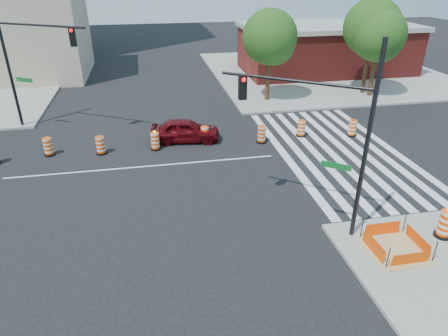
# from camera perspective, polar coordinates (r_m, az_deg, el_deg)

# --- Properties ---
(ground) EXTENTS (120.00, 120.00, 0.00)m
(ground) POSITION_cam_1_polar(r_m,az_deg,el_deg) (21.60, -11.30, 0.20)
(ground) COLOR black
(ground) RESTS_ON ground
(sidewalk_ne) EXTENTS (22.00, 22.00, 0.15)m
(sidewalk_ne) POSITION_cam_1_polar(r_m,az_deg,el_deg) (42.32, 14.06, 13.22)
(sidewalk_ne) COLOR gray
(sidewalk_ne) RESTS_ON ground
(crosswalk_east) EXTENTS (6.75, 13.50, 0.01)m
(crosswalk_east) POSITION_cam_1_polar(r_m,az_deg,el_deg) (23.96, 15.80, 2.44)
(crosswalk_east) COLOR silver
(crosswalk_east) RESTS_ON ground
(lane_centerline) EXTENTS (14.00, 0.12, 0.01)m
(lane_centerline) POSITION_cam_1_polar(r_m,az_deg,el_deg) (21.59, -11.30, 0.21)
(lane_centerline) COLOR silver
(lane_centerline) RESTS_ON ground
(excavation_pit) EXTENTS (2.20, 2.20, 0.90)m
(excavation_pit) POSITION_cam_1_polar(r_m,az_deg,el_deg) (16.29, 23.22, -10.42)
(excavation_pit) COLOR tan
(excavation_pit) RESTS_ON ground
(brick_storefront) EXTENTS (16.50, 8.50, 4.60)m
(brick_storefront) POSITION_cam_1_polar(r_m,az_deg,el_deg) (41.88, 14.42, 16.19)
(brick_storefront) COLOR maroon
(brick_storefront) RESTS_ON ground
(beige_midrise) EXTENTS (14.00, 10.00, 10.00)m
(beige_midrise) POSITION_cam_1_polar(r_m,az_deg,el_deg) (43.48, -29.20, 17.76)
(beige_midrise) COLOR tan
(beige_midrise) RESTS_ON ground
(red_coupe) EXTENTS (4.29, 2.19, 1.40)m
(red_coupe) POSITION_cam_1_polar(r_m,az_deg,el_deg) (24.21, -5.56, 5.41)
(red_coupe) COLOR #58070C
(red_coupe) RESTS_ON ground
(signal_pole_se) EXTENTS (4.60, 3.42, 7.42)m
(signal_pole_se) POSITION_cam_1_polar(r_m,az_deg,el_deg) (14.73, 14.14, 6.43)
(signal_pole_se) COLOR black
(signal_pole_se) RESTS_ON ground
(signal_pole_nw) EXTENTS (5.41, 3.33, 8.23)m
(signal_pole_nw) POSITION_cam_1_polar(r_m,az_deg,el_deg) (27.26, -26.39, 14.79)
(signal_pole_nw) COLOR black
(signal_pole_nw) RESTS_ON ground
(pit_drum) EXTENTS (0.66, 0.66, 1.29)m
(pit_drum) POSITION_cam_1_polar(r_m,az_deg,el_deg) (17.56, 29.07, -7.09)
(pit_drum) COLOR black
(pit_drum) RESTS_ON ground
(tree_north_c) EXTENTS (4.05, 4.05, 6.89)m
(tree_north_c) POSITION_cam_1_polar(r_m,az_deg,el_deg) (31.08, 6.61, 17.67)
(tree_north_c) COLOR #382314
(tree_north_c) RESTS_ON ground
(tree_north_d) EXTENTS (4.42, 4.42, 7.51)m
(tree_north_d) POSITION_cam_1_polar(r_m,az_deg,el_deg) (34.73, 20.40, 17.93)
(tree_north_d) COLOR #382314
(tree_north_d) RESTS_ON ground
(tree_north_e) EXTENTS (4.06, 4.05, 6.88)m
(tree_north_e) POSITION_cam_1_polar(r_m,az_deg,el_deg) (34.12, 21.26, 16.93)
(tree_north_e) COLOR #382314
(tree_north_e) RESTS_ON ground
(median_drum_2) EXTENTS (0.60, 0.60, 1.02)m
(median_drum_2) POSITION_cam_1_polar(r_m,az_deg,el_deg) (24.35, -23.80, 2.73)
(median_drum_2) COLOR black
(median_drum_2) RESTS_ON ground
(median_drum_3) EXTENTS (0.60, 0.60, 1.02)m
(median_drum_3) POSITION_cam_1_polar(r_m,az_deg,el_deg) (23.51, -17.20, 3.04)
(median_drum_3) COLOR black
(median_drum_3) RESTS_ON ground
(median_drum_4) EXTENTS (0.60, 0.60, 1.18)m
(median_drum_4) POSITION_cam_1_polar(r_m,az_deg,el_deg) (23.34, -9.80, 3.74)
(median_drum_4) COLOR black
(median_drum_4) RESTS_ON ground
(median_drum_5) EXTENTS (0.60, 0.60, 1.02)m
(median_drum_5) POSITION_cam_1_polar(r_m,az_deg,el_deg) (23.91, -2.74, 4.66)
(median_drum_5) COLOR black
(median_drum_5) RESTS_ON ground
(median_drum_6) EXTENTS (0.60, 0.60, 1.02)m
(median_drum_6) POSITION_cam_1_polar(r_m,az_deg,el_deg) (24.07, 5.38, 4.72)
(median_drum_6) COLOR black
(median_drum_6) RESTS_ON ground
(median_drum_7) EXTENTS (0.60, 0.60, 1.02)m
(median_drum_7) POSITION_cam_1_polar(r_m,az_deg,el_deg) (25.36, 10.97, 5.51)
(median_drum_7) COLOR black
(median_drum_7) RESTS_ON ground
(median_drum_8) EXTENTS (0.60, 0.60, 1.02)m
(median_drum_8) POSITION_cam_1_polar(r_m,az_deg,el_deg) (26.18, 17.85, 5.38)
(median_drum_8) COLOR black
(median_drum_8) RESTS_ON ground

